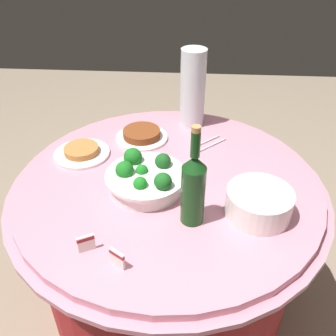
{
  "coord_description": "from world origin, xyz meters",
  "views": [
    {
      "loc": [
        -0.07,
        1.06,
        1.55
      ],
      "look_at": [
        0.0,
        0.0,
        0.79
      ],
      "focal_mm": 39.13,
      "sensor_mm": 36.0,
      "label": 1
    }
  ],
  "objects": [
    {
      "name": "food_plate_peanuts",
      "position": [
        0.35,
        -0.14,
        0.75
      ],
      "size": [
        0.22,
        0.22,
        0.04
      ],
      "color": "white",
      "rests_on": "buffet_table"
    },
    {
      "name": "food_plate_stir_fry",
      "position": [
        0.13,
        -0.28,
        0.76
      ],
      "size": [
        0.22,
        0.22,
        0.04
      ],
      "color": "white",
      "rests_on": "buffet_table"
    },
    {
      "name": "ground_plane",
      "position": [
        0.0,
        0.0,
        0.0
      ],
      "size": [
        6.0,
        6.0,
        0.0
      ],
      "primitive_type": "plane",
      "color": "gray"
    },
    {
      "name": "label_placard_front",
      "position": [
        0.11,
        0.4,
        0.77
      ],
      "size": [
        0.05,
        0.03,
        0.05
      ],
      "color": "white",
      "rests_on": "buffet_table"
    },
    {
      "name": "wine_bottle",
      "position": [
        -0.09,
        0.21,
        0.87
      ],
      "size": [
        0.07,
        0.07,
        0.34
      ],
      "color": "#144217",
      "rests_on": "buffet_table"
    },
    {
      "name": "serving_tongs",
      "position": [
        -0.15,
        -0.25,
        0.74
      ],
      "size": [
        0.15,
        0.14,
        0.01
      ],
      "color": "silver",
      "rests_on": "buffet_table"
    },
    {
      "name": "buffet_table",
      "position": [
        0.0,
        0.0,
        0.38
      ],
      "size": [
        1.16,
        1.16,
        0.74
      ],
      "color": "maroon",
      "rests_on": "ground_plane"
    },
    {
      "name": "plate_stack",
      "position": [
        -0.3,
        0.16,
        0.79
      ],
      "size": [
        0.21,
        0.21,
        0.09
      ],
      "color": "white",
      "rests_on": "buffet_table"
    },
    {
      "name": "label_placard_mid",
      "position": [
        0.21,
        0.35,
        0.77
      ],
      "size": [
        0.05,
        0.03,
        0.05
      ],
      "color": "white",
      "rests_on": "buffet_table"
    },
    {
      "name": "broccoli_bowl",
      "position": [
        0.08,
        0.05,
        0.78
      ],
      "size": [
        0.28,
        0.28,
        0.11
      ],
      "color": "white",
      "rests_on": "buffet_table"
    },
    {
      "name": "decorative_fruit_vase",
      "position": [
        -0.08,
        -0.44,
        0.89
      ],
      "size": [
        0.11,
        0.11,
        0.34
      ],
      "color": "silver",
      "rests_on": "buffet_table"
    }
  ]
}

